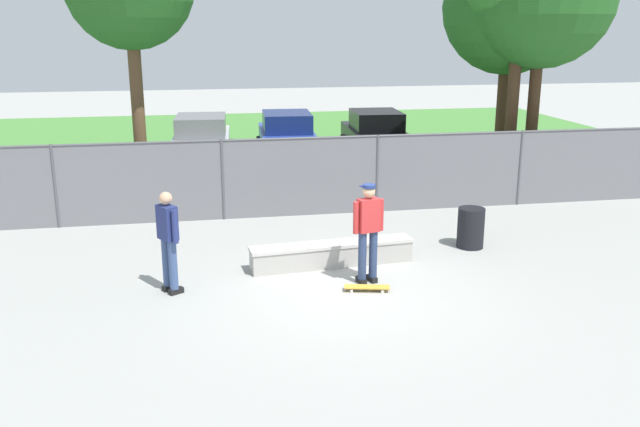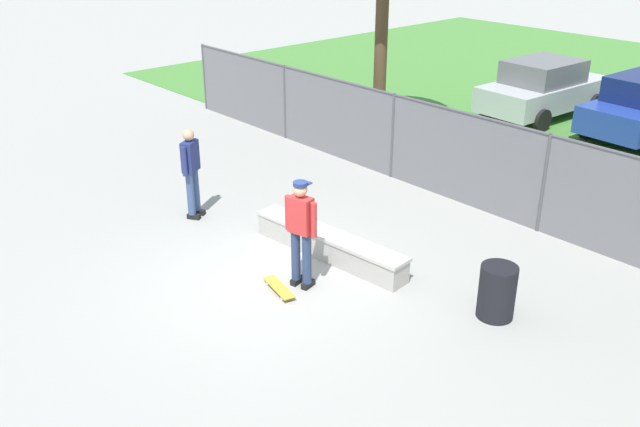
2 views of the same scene
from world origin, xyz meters
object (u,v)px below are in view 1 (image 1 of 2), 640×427
(trash_bin, at_px, (471,228))
(car_blue, at_px, (287,136))
(skateboarder, at_px, (368,229))
(skateboard, at_px, (367,287))
(car_black, at_px, (375,134))
(tree_mid, at_px, (509,8))
(concrete_ledge, at_px, (332,254))
(car_silver, at_px, (202,140))
(bystander, at_px, (168,238))

(trash_bin, bearing_deg, car_blue, 103.54)
(skateboarder, relative_size, skateboard, 2.23)
(car_black, bearing_deg, tree_mid, -63.27)
(concrete_ledge, bearing_deg, car_silver, 102.30)
(car_silver, bearing_deg, tree_mid, -28.72)
(car_silver, height_order, car_blue, same)
(car_blue, height_order, trash_bin, car_blue)
(trash_bin, bearing_deg, car_silver, 118.43)
(skateboard, relative_size, car_black, 0.19)
(skateboard, bearing_deg, car_blue, 88.73)
(tree_mid, xyz_separation_m, bystander, (-9.20, -6.75, -3.97))
(skateboarder, bearing_deg, concrete_ledge, 113.65)
(car_black, xyz_separation_m, bystander, (-6.79, -11.54, 0.17))
(car_blue, bearing_deg, skateboard, -91.27)
(bystander, distance_m, trash_bin, 6.34)
(trash_bin, bearing_deg, bystander, -166.97)
(concrete_ledge, xyz_separation_m, bystander, (-3.06, -0.84, 0.77))
(bystander, bearing_deg, trash_bin, 13.03)
(skateboarder, xyz_separation_m, skateboard, (-0.11, -0.39, -0.96))
(tree_mid, xyz_separation_m, car_blue, (-5.53, 4.97, -4.14))
(bystander, relative_size, trash_bin, 2.14)
(car_black, bearing_deg, bystander, -120.45)
(concrete_ledge, bearing_deg, car_blue, 86.78)
(skateboard, relative_size, car_blue, 0.19)
(skateboarder, height_order, tree_mid, tree_mid)
(tree_mid, xyz_separation_m, trash_bin, (-3.05, -5.33, -4.55))
(skateboarder, relative_size, car_black, 0.43)
(tree_mid, bearing_deg, car_blue, 138.07)
(tree_mid, height_order, car_blue, tree_mid)
(skateboard, distance_m, car_black, 12.61)
(skateboarder, bearing_deg, car_black, 74.34)
(skateboarder, xyz_separation_m, car_blue, (0.17, 11.90, -0.19))
(skateboard, height_order, trash_bin, trash_bin)
(trash_bin, bearing_deg, skateboard, -144.06)
(car_black, xyz_separation_m, trash_bin, (-0.64, -10.12, -0.41))
(skateboarder, relative_size, bystander, 1.01)
(car_silver, height_order, trash_bin, car_silver)
(skateboard, bearing_deg, concrete_ledge, 103.55)
(tree_mid, height_order, car_black, tree_mid)
(skateboard, xyz_separation_m, car_silver, (-2.64, 11.95, 0.77))
(car_black, relative_size, bystander, 2.36)
(car_black, bearing_deg, skateboard, -105.63)
(car_silver, bearing_deg, concrete_ledge, -77.70)
(car_blue, relative_size, bystander, 2.36)
(skateboarder, bearing_deg, trash_bin, 31.15)
(skateboard, xyz_separation_m, trash_bin, (2.75, 1.99, 0.35))
(skateboard, xyz_separation_m, tree_mid, (5.80, 7.32, 4.91))
(car_blue, xyz_separation_m, trash_bin, (2.48, -10.30, -0.41))
(car_silver, xyz_separation_m, car_blue, (2.91, 0.34, 0.00))
(car_black, height_order, trash_bin, car_black)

